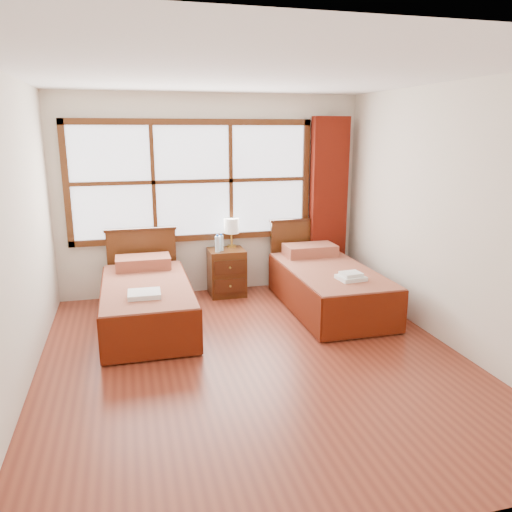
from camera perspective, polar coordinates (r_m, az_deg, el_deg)
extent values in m
plane|color=brown|center=(4.89, -0.17, -11.78)|extent=(4.50, 4.50, 0.00)
plane|color=white|center=(4.42, -0.20, 20.16)|extent=(4.50, 4.50, 0.00)
plane|color=silver|center=(6.65, -5.09, 6.88)|extent=(4.00, 0.00, 4.00)
plane|color=silver|center=(4.43, -26.13, 1.78)|extent=(0.00, 4.50, 4.50)
plane|color=silver|center=(5.33, 21.17, 4.16)|extent=(0.00, 4.50, 4.50)
cube|color=white|center=(6.56, -7.26, 8.48)|extent=(3.00, 0.02, 1.40)
cube|color=#4E2711|center=(6.65, -7.04, 2.11)|extent=(3.16, 0.06, 0.08)
cube|color=#4E2711|center=(6.51, -7.45, 14.96)|extent=(3.16, 0.06, 0.08)
cube|color=#4E2711|center=(6.52, -20.89, 7.64)|extent=(0.08, 0.06, 1.56)
cube|color=#4E2711|center=(6.91, 5.67, 8.81)|extent=(0.08, 0.06, 1.56)
cube|color=#4E2711|center=(6.49, -11.66, 8.25)|extent=(0.05, 0.05, 1.40)
cube|color=#4E2711|center=(6.62, -2.90, 8.63)|extent=(0.05, 0.05, 1.40)
cube|color=#4E2711|center=(6.54, -7.24, 8.46)|extent=(3.00, 0.05, 0.05)
cube|color=#611409|center=(6.98, 8.26, 6.06)|extent=(0.50, 0.16, 2.30)
cube|color=#3D1C0C|center=(5.75, -12.28, -6.56)|extent=(0.83, 1.67, 0.27)
cube|color=maroon|center=(5.66, -12.41, -4.21)|extent=(0.93, 1.85, 0.23)
cube|color=#5F1B0A|center=(5.71, -17.04, -5.77)|extent=(0.03, 1.85, 0.46)
cube|color=#5F1B0A|center=(5.74, -7.66, -5.16)|extent=(0.03, 1.85, 0.46)
cube|color=#5F1B0A|center=(4.85, -11.81, -9.06)|extent=(0.93, 0.03, 0.46)
cube|color=maroon|center=(6.26, -12.78, -0.70)|extent=(0.65, 0.38, 0.14)
cube|color=#4E2711|center=(6.61, -12.85, -0.95)|extent=(0.87, 0.06, 0.91)
cube|color=#3D1C0C|center=(6.51, -13.07, 2.97)|extent=(0.91, 0.08, 0.04)
cube|color=#3D1C0C|center=(6.20, 8.33, -4.79)|extent=(0.86, 1.71, 0.28)
cube|color=maroon|center=(6.12, 8.42, -2.52)|extent=(0.96, 1.90, 0.23)
cube|color=#5F1B0A|center=(6.00, 4.13, -4.14)|extent=(0.03, 1.90, 0.47)
cube|color=#5F1B0A|center=(6.36, 12.37, -3.36)|extent=(0.03, 1.90, 0.47)
cube|color=#5F1B0A|center=(5.36, 12.32, -6.73)|extent=(0.96, 0.03, 0.47)
cube|color=maroon|center=(6.69, 6.18, 0.68)|extent=(0.67, 0.39, 0.15)
cube|color=#4E2711|center=(7.01, 5.23, 0.31)|extent=(0.89, 0.06, 0.93)
cube|color=#3D1C0C|center=(6.91, 5.32, 4.14)|extent=(0.93, 0.08, 0.04)
cube|color=#4E2711|center=(6.63, -3.38, -1.85)|extent=(0.46, 0.41, 0.62)
cube|color=#3D1C0C|center=(6.46, -2.98, -3.43)|extent=(0.41, 0.02, 0.19)
cube|color=#3D1C0C|center=(6.39, -3.01, -1.31)|extent=(0.41, 0.02, 0.19)
sphere|color=olive|center=(6.45, -2.94, -3.48)|extent=(0.03, 0.03, 0.03)
sphere|color=olive|center=(6.38, -2.97, -1.35)|extent=(0.03, 0.03, 0.03)
cube|color=white|center=(5.21, -12.65, -4.27)|extent=(0.33, 0.29, 0.05)
cube|color=white|center=(5.69, 10.79, -2.45)|extent=(0.31, 0.28, 0.04)
cube|color=white|center=(5.68, 10.81, -2.04)|extent=(0.23, 0.21, 0.04)
cylinder|color=gold|center=(6.70, -2.80, 1.16)|extent=(0.12, 0.12, 0.02)
cylinder|color=gold|center=(6.68, -2.81, 1.95)|extent=(0.03, 0.03, 0.17)
cylinder|color=white|center=(6.65, -2.83, 3.49)|extent=(0.20, 0.20, 0.20)
cylinder|color=#C4EAFC|center=(6.40, -4.43, 1.35)|extent=(0.06, 0.06, 0.20)
cylinder|color=#174BB0|center=(6.38, -4.45, 2.37)|extent=(0.03, 0.03, 0.03)
cylinder|color=#C4EAFC|center=(6.47, -4.00, 1.47)|extent=(0.06, 0.06, 0.20)
cylinder|color=#174BB0|center=(6.44, -4.02, 2.46)|extent=(0.03, 0.03, 0.03)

